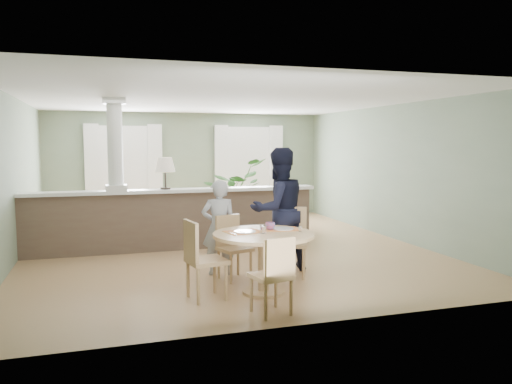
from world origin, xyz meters
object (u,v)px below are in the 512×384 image
object	(u,v)px
chair_far_man	(292,238)
chair_side	(201,256)
chair_far_boy	(232,244)
man_person	(278,210)
sofa	(227,212)
houseplant	(234,194)
dining_table	(264,245)
chair_near	(274,272)
child_person	(219,227)

from	to	relation	value
chair_far_man	chair_side	xyz separation A→B (m)	(-1.50, -0.77, -0.00)
chair_far_boy	man_person	world-z (taller)	man_person
sofa	chair_far_man	world-z (taller)	chair_far_man
houseplant	chair_far_boy	bearing A→B (deg)	-105.08
dining_table	chair_far_boy	world-z (taller)	chair_far_boy
dining_table	chair_far_boy	size ratio (longest dim) A/B	1.44
chair_far_boy	chair_far_man	xyz separation A→B (m)	(0.88, -0.08, 0.05)
chair_near	chair_side	world-z (taller)	chair_side
houseplant	chair_far_man	world-z (taller)	houseplant
sofa	chair_side	size ratio (longest dim) A/B	3.20
chair_near	man_person	size ratio (longest dim) A/B	0.48
chair_far_boy	chair_far_man	world-z (taller)	chair_far_man
sofa	houseplant	distance (m)	0.68
dining_table	child_person	world-z (taller)	child_person
chair_far_boy	chair_side	xyz separation A→B (m)	(-0.61, -0.85, 0.05)
chair_far_boy	man_person	bearing A→B (deg)	-3.87
chair_side	chair_far_man	bearing A→B (deg)	-72.95
dining_table	chair_side	world-z (taller)	chair_side
sofa	chair_side	world-z (taller)	chair_side
dining_table	chair_far_man	distance (m)	1.00
sofa	chair_far_boy	world-z (taller)	sofa
chair_far_man	child_person	bearing A→B (deg)	-175.30
houseplant	child_person	distance (m)	4.02
dining_table	chair_near	world-z (taller)	chair_near
sofa	houseplant	xyz separation A→B (m)	(0.29, 0.52, 0.33)
chair_near	child_person	xyz separation A→B (m)	(-0.19, 1.93, 0.20)
sofa	chair_side	bearing A→B (deg)	-95.57
chair_far_boy	chair_side	size ratio (longest dim) A/B	0.91
chair_near	sofa	bearing A→B (deg)	-109.86
dining_table	man_person	size ratio (longest dim) A/B	0.70
chair_far_man	child_person	distance (m)	1.08
chair_far_boy	child_person	size ratio (longest dim) A/B	0.65
sofa	dining_table	xyz separation A→B (m)	(-0.60, -4.38, 0.16)
houseplant	dining_table	world-z (taller)	houseplant
houseplant	chair_near	size ratio (longest dim) A/B	1.76
sofa	dining_table	bearing A→B (deg)	-85.47
dining_table	man_person	distance (m)	1.19
houseplant	man_person	world-z (taller)	man_person
chair_far_boy	chair_far_man	size ratio (longest dim) A/B	0.91
sofa	child_person	world-z (taller)	child_person
chair_far_man	chair_far_boy	bearing A→B (deg)	-161.25
sofa	dining_table	size ratio (longest dim) A/B	2.44
dining_table	chair_near	xyz separation A→B (m)	(-0.15, -0.84, -0.13)
houseplant	man_person	size ratio (longest dim) A/B	0.85
child_person	man_person	world-z (taller)	man_person
sofa	chair_near	bearing A→B (deg)	-85.86
chair_far_man	chair_side	size ratio (longest dim) A/B	1.00
chair_far_boy	man_person	size ratio (longest dim) A/B	0.48
chair_far_man	chair_side	world-z (taller)	chair_far_man
sofa	man_person	xyz separation A→B (m)	(-0.04, -3.38, 0.47)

